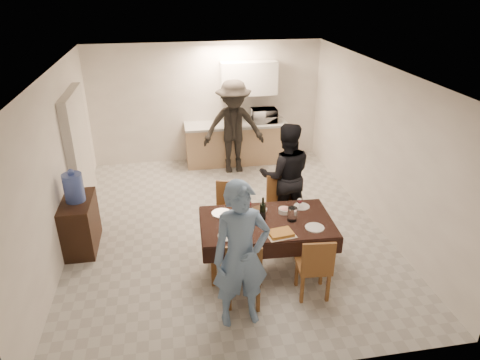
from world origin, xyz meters
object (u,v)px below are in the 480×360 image
(savoury_tart, at_px, (281,233))
(water_jug, at_px, (74,188))
(water_pitcher, at_px, (292,214))
(person_far, at_px, (286,176))
(dining_table, at_px, (267,223))
(wine_bottle, at_px, (263,209))
(person_kitchen, at_px, (234,127))
(person_near, at_px, (241,256))
(microwave, at_px, (264,115))
(console, at_px, (80,224))

(savoury_tart, bearing_deg, water_jug, 155.59)
(water_pitcher, distance_m, person_far, 1.12)
(person_far, bearing_deg, water_jug, 9.54)
(dining_table, distance_m, water_pitcher, 0.38)
(wine_bottle, relative_size, person_kitchen, 0.17)
(savoury_tart, height_order, person_near, person_near)
(person_near, bearing_deg, microwave, 69.55)
(water_pitcher, bearing_deg, microwave, 83.27)
(water_jug, relative_size, savoury_tart, 1.16)
(savoury_tart, relative_size, microwave, 0.69)
(savoury_tart, bearing_deg, person_kitchen, 90.65)
(microwave, bearing_deg, person_kitchen, 31.14)
(dining_table, xyz_separation_m, person_near, (-0.55, -1.05, 0.24))
(dining_table, height_order, wine_bottle, wine_bottle)
(dining_table, distance_m, person_kitchen, 3.35)
(wine_bottle, bearing_deg, savoury_tart, -70.77)
(microwave, height_order, person_kitchen, person_kitchen)
(wine_bottle, height_order, water_pitcher, wine_bottle)
(water_jug, relative_size, wine_bottle, 1.26)
(water_pitcher, height_order, person_near, person_near)
(microwave, relative_size, person_far, 0.30)
(water_pitcher, relative_size, person_far, 0.11)
(water_pitcher, height_order, person_far, person_far)
(wine_bottle, xyz_separation_m, water_pitcher, (0.40, -0.10, -0.07))
(wine_bottle, distance_m, microwave, 3.84)
(savoury_tart, bearing_deg, person_far, 72.53)
(water_pitcher, bearing_deg, water_jug, 162.86)
(savoury_tart, distance_m, person_kitchen, 3.72)
(water_pitcher, bearing_deg, savoury_tart, -127.15)
(savoury_tart, relative_size, person_kitchen, 0.19)
(person_near, distance_m, person_kitchen, 4.43)
(person_far, relative_size, person_kitchen, 0.91)
(water_pitcher, xyz_separation_m, savoury_tart, (-0.25, -0.33, -0.08))
(person_far, height_order, person_kitchen, person_kitchen)
(dining_table, relative_size, water_pitcher, 9.39)
(person_far, bearing_deg, person_kitchen, -71.14)
(savoury_tart, xyz_separation_m, microwave, (0.70, 4.17, 0.32))
(console, height_order, microwave, microwave)
(savoury_tart, relative_size, person_far, 0.21)
(wine_bottle, height_order, person_near, person_near)
(person_kitchen, bearing_deg, person_near, -97.89)
(water_jug, xyz_separation_m, microwave, (3.50, 2.90, 0.03))
(water_pitcher, bearing_deg, wine_bottle, 165.96)
(microwave, xyz_separation_m, person_kitchen, (-0.74, -0.45, -0.08))
(console, height_order, person_near, person_near)
(savoury_tart, bearing_deg, wine_bottle, 109.23)
(console, distance_m, person_near, 2.94)
(water_jug, height_order, person_near, person_near)
(dining_table, bearing_deg, microwave, 80.47)
(wine_bottle, distance_m, person_near, 1.21)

